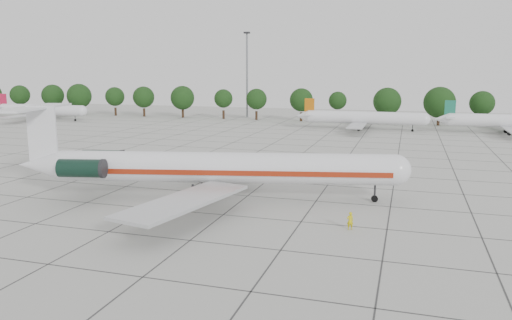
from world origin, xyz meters
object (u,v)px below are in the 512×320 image
Objects in this scene: main_airliner at (203,167)px; bg_airliner_d at (512,121)px; floodlight_mast at (247,70)px; bg_airliner_c at (364,118)px; bg_airliner_a at (41,110)px; ground_crew at (350,221)px.

main_airliner reaches higher than bg_airliner_d.
floodlight_mast is at bearing 92.20° from main_airliner.
bg_airliner_c and bg_airliner_d have the same top height.
floodlight_mast reaches higher than bg_airliner_c.
main_airliner is at bearing -40.83° from bg_airliner_a.
bg_airliner_d is at bearing 1.89° from bg_airliner_a.
ground_crew is at bearing -108.78° from bg_airliner_d.
bg_airliner_a and bg_airliner_d have the same top height.
main_airliner is 85.35m from bg_airliner_d.
ground_crew is at bearing -33.19° from main_airliner.
bg_airliner_d is at bearing 2.56° from bg_airliner_c.
main_airliner is 105.49m from bg_airliner_a.
ground_crew is at bearing -37.83° from bg_airliner_a.
bg_airliner_c is 1.00× the size of bg_airliner_d.
bg_airliner_d is at bearing -17.24° from floodlight_mast.
bg_airliner_a is 61.07m from floodlight_mast.
main_airliner reaches higher than bg_airliner_c.
bg_airliner_a is 91.26m from bg_airliner_c.
bg_airliner_d is at bearing -133.73° from ground_crew.
bg_airliner_d is (123.94, 4.09, 0.00)m from bg_airliner_a.
main_airliner is at bearing -45.21° from ground_crew.
bg_airliner_d is (32.71, 1.46, 0.00)m from bg_airliner_c.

